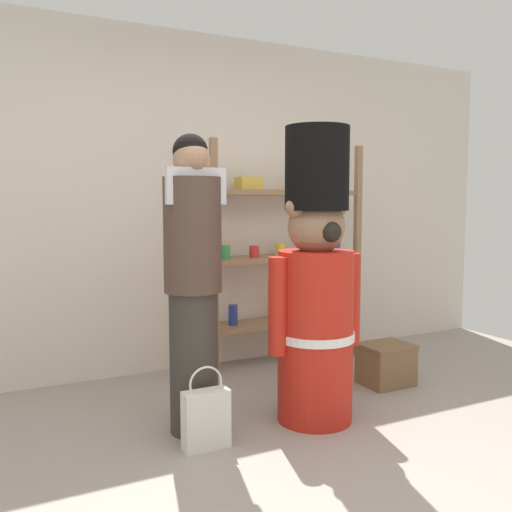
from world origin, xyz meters
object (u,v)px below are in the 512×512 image
person_shopper (193,279)px  shopping_bag (206,418)px  merchandise_shelf (281,253)px  teddy_bear_guard (316,289)px  display_crate (386,364)px

person_shopper → shopping_bag: (-0.03, -0.24, -0.71)m
merchandise_shelf → person_shopper: size_ratio=1.05×
merchandise_shelf → teddy_bear_guard: size_ratio=1.02×
teddy_bear_guard → person_shopper: teddy_bear_guard is taller
teddy_bear_guard → display_crate: teddy_bear_guard is taller
person_shopper → merchandise_shelf: bearing=41.9°
merchandise_shelf → teddy_bear_guard: bearing=-110.5°
shopping_bag → display_crate: bearing=14.2°
teddy_bear_guard → shopping_bag: 0.97m
merchandise_shelf → person_shopper: 1.56m
teddy_bear_guard → shopping_bag: (-0.73, -0.07, -0.63)m
teddy_bear_guard → display_crate: bearing=21.4°
shopping_bag → display_crate: 1.59m
merchandise_shelf → display_crate: (0.36, -0.89, -0.74)m
merchandise_shelf → display_crate: size_ratio=5.00×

